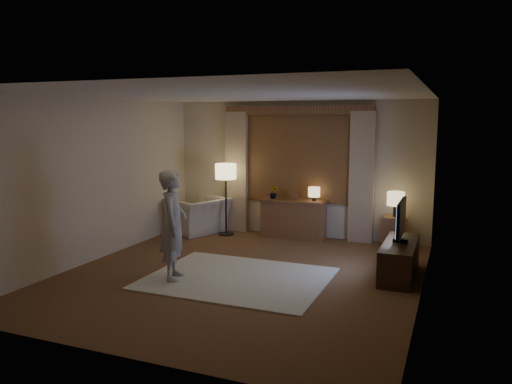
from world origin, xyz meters
The scene contains 13 objects.
room centered at (0.00, 0.50, 1.33)m, with size 5.04×5.54×2.64m.
rug centered at (0.03, -0.19, 0.01)m, with size 2.50×2.00×0.02m, color #EAE3C5.
sideboard centered at (0.00, 2.50, 0.35)m, with size 1.20×0.40×0.70m, color brown.
picture_frame centered at (0.00, 2.50, 0.80)m, with size 0.16×0.02×0.20m, color brown.
plant centered at (-0.40, 2.50, 0.85)m, with size 0.17×0.13×0.30m, color #999999.
table_lamp_sideboard centered at (0.40, 2.50, 0.90)m, with size 0.22×0.22×0.30m.
floor_lamp centered at (-1.30, 2.24, 1.18)m, with size 0.41×0.41×1.40m.
armchair centered at (-1.91, 2.20, 0.35)m, with size 1.08×0.94×0.70m, color beige.
side_table centered at (1.89, 2.45, 0.28)m, with size 0.40×0.40×0.56m, color brown.
table_lamp_side centered at (1.89, 2.45, 0.87)m, with size 0.30×0.30×0.44m.
tv_stand centered at (2.15, 0.81, 0.25)m, with size 0.45×1.40×0.50m, color black.
tv centered at (2.15, 0.81, 0.84)m, with size 0.21×0.85×0.61m.
person centered at (-0.78, -0.55, 0.79)m, with size 0.56×0.37×1.55m, color #A6A09A.
Camera 1 is at (2.84, -6.43, 2.25)m, focal length 35.00 mm.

